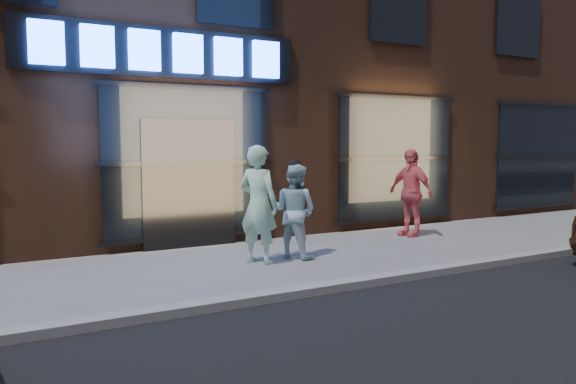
{
  "coord_description": "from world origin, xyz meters",
  "views": [
    {
      "loc": [
        -3.51,
        -6.14,
        2.02
      ],
      "look_at": [
        0.82,
        1.6,
        1.2
      ],
      "focal_mm": 35.0,
      "sensor_mm": 36.0,
      "label": 1
    }
  ],
  "objects": [
    {
      "name": "passerby",
      "position": [
        4.49,
        2.86,
        0.92
      ],
      "size": [
        0.61,
        1.14,
        1.84
      ],
      "primitive_type": "imported",
      "rotation": [
        0.0,
        0.0,
        -1.42
      ],
      "color": "#F66567",
      "rests_on": "ground"
    },
    {
      "name": "storefront_building",
      "position": [
        -0.0,
        7.99,
        5.15
      ],
      "size": [
        30.2,
        8.28,
        10.3
      ],
      "color": "#54301E",
      "rests_on": "ground"
    },
    {
      "name": "man_bowtie",
      "position": [
        0.52,
        2.05,
        0.97
      ],
      "size": [
        0.75,
        0.85,
        1.94
      ],
      "primitive_type": "imported",
      "rotation": [
        0.0,
        0.0,
        2.09
      ],
      "color": "#C0FDDE",
      "rests_on": "ground"
    },
    {
      "name": "man_cap",
      "position": [
        1.26,
        2.14,
        0.81
      ],
      "size": [
        0.92,
        0.98,
        1.62
      ],
      "primitive_type": "imported",
      "rotation": [
        0.0,
        0.0,
        2.07
      ],
      "color": "white",
      "rests_on": "ground"
    },
    {
      "name": "ground",
      "position": [
        0.0,
        0.0,
        0.0
      ],
      "size": [
        90.0,
        90.0,
        0.0
      ],
      "primitive_type": "plane",
      "color": "slate",
      "rests_on": "ground"
    },
    {
      "name": "curb",
      "position": [
        0.0,
        0.0,
        0.06
      ],
      "size": [
        60.0,
        0.25,
        0.12
      ],
      "primitive_type": "cube",
      "color": "gray",
      "rests_on": "ground"
    }
  ]
}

